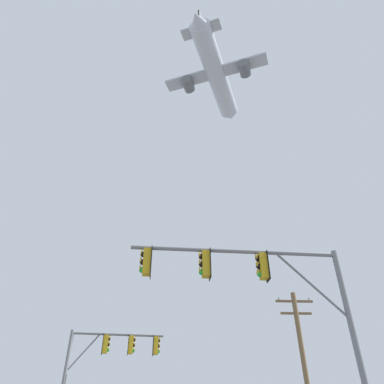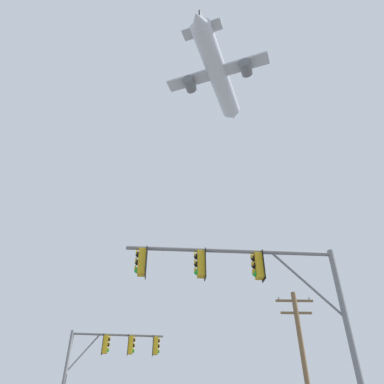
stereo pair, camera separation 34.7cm
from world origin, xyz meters
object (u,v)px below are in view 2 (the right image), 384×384
at_px(signal_pole_far, 106,358).
at_px(airplane, 218,74).
at_px(signal_pole_near, 257,289).
at_px(utility_pole, 304,363).

distance_m(signal_pole_far, airplane, 48.73).
xyz_separation_m(signal_pole_near, utility_pole, (4.12, 9.23, -0.88)).
relative_size(signal_pole_near, utility_pole, 0.90).
distance_m(signal_pole_near, utility_pole, 10.15).
xyz_separation_m(signal_pole_far, utility_pole, (10.59, -0.09, -0.17)).
bearing_deg(signal_pole_near, utility_pole, 65.96).
height_order(signal_pole_near, airplane, airplane).
bearing_deg(signal_pole_far, utility_pole, -0.49).
distance_m(signal_pole_near, signal_pole_far, 11.37).
height_order(signal_pole_far, airplane, airplane).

